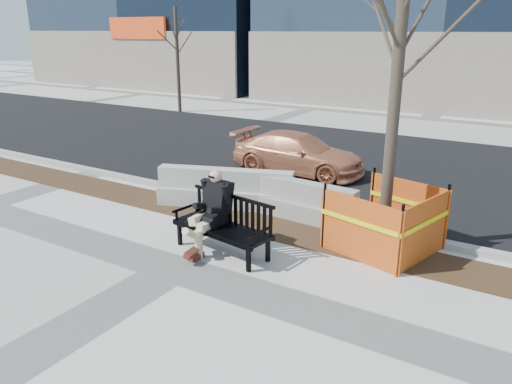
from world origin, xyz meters
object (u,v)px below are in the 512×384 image
at_px(jersey_barrier_left, 226,206).
at_px(jersey_barrier_right, 293,216).
at_px(bench, 222,253).
at_px(sedan, 298,172).
at_px(tree_fence, 382,248).
at_px(seated_man, 214,248).

distance_m(jersey_barrier_left, jersey_barrier_right, 1.75).
distance_m(bench, jersey_barrier_right, 2.50).
xyz_separation_m(jersey_barrier_left, jersey_barrier_right, (1.73, 0.25, 0.00)).
bearing_deg(sedan, tree_fence, -135.64).
height_order(seated_man, jersey_barrier_right, seated_man).
relative_size(bench, jersey_barrier_left, 0.63).
bearing_deg(jersey_barrier_right, bench, -91.92).
bearing_deg(sedan, seated_man, -169.29).
relative_size(sedan, jersey_barrier_left, 1.23).
relative_size(bench, tree_fence, 0.32).
bearing_deg(jersey_barrier_left, bench, -76.13).
xyz_separation_m(seated_man, tree_fence, (2.86, 1.74, 0.00)).
relative_size(seated_man, jersey_barrier_left, 0.48).
bearing_deg(jersey_barrier_left, sedan, 68.54).
xyz_separation_m(seated_man, jersey_barrier_left, (-1.20, 2.14, 0.00)).
relative_size(jersey_barrier_left, jersey_barrier_right, 1.07).
bearing_deg(tree_fence, jersey_barrier_left, 174.45).
distance_m(seated_man, tree_fence, 3.35).
distance_m(bench, jersey_barrier_left, 2.69).
bearing_deg(bench, jersey_barrier_right, 92.82).
bearing_deg(seated_man, jersey_barrier_right, 85.98).
distance_m(tree_fence, sedan, 5.66).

